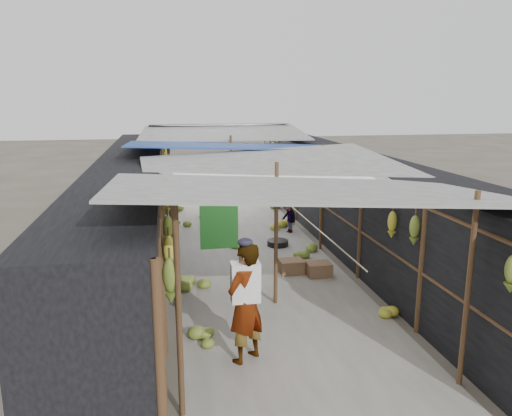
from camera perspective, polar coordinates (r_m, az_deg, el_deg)
ground at (r=6.74m, az=8.19°, el=-20.85°), size 80.00×80.00×0.00m
aisle_slab at (r=12.51m, az=-1.27°, el=-4.50°), size 3.60×16.00×0.02m
stall_left at (r=12.10m, az=-14.02°, el=0.11°), size 1.40×15.00×2.30m
stall_right at (r=12.92m, az=10.62°, el=1.06°), size 1.40×15.00×2.30m
crate_near at (r=10.72m, az=4.06°, el=-6.71°), size 0.52×0.42×0.30m
crate_mid at (r=10.61m, az=7.18°, el=-7.00°), size 0.50×0.41×0.30m
crate_back at (r=14.48m, az=-5.26°, el=-1.59°), size 0.49×0.42×0.29m
black_basin at (r=12.60m, az=2.50°, el=-4.05°), size 0.53×0.53×0.16m
vendor_elderly at (r=7.09m, az=-1.21°, el=-10.84°), size 0.76×0.73×1.76m
shopper_blue at (r=15.51m, az=-5.38°, el=1.56°), size 0.80×0.69×1.45m
vendor_seated at (r=13.71m, az=3.80°, el=-0.99°), size 0.51×0.68×0.94m
market_canopy at (r=12.34m, az=-1.44°, el=6.66°), size 5.62×15.20×2.77m
hanging_bananas at (r=12.03m, az=-0.69°, el=2.87°), size 3.95×14.05×0.79m
floor_bananas at (r=12.78m, az=-1.40°, el=-3.42°), size 4.09×9.69×0.36m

